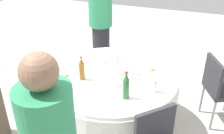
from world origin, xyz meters
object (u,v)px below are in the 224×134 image
(plate_east, at_px, (151,70))
(chair_west, at_px, (219,86))
(wine_glass_west, at_px, (120,53))
(bottle_green_near, at_px, (126,86))
(bottle_amber_front, at_px, (82,69))
(wine_glass_left, at_px, (131,66))
(plate_south, at_px, (117,85))
(wine_glass_far, at_px, (154,83))
(plate_north, at_px, (65,76))
(person_near, at_px, (101,26))
(dining_table, at_px, (112,86))
(wine_glass_east, at_px, (103,56))
(bottle_clear_rear, at_px, (117,64))
(wine_glass_mid, at_px, (131,70))

(plate_east, height_order, chair_west, chair_west)
(wine_glass_west, xyz_separation_m, chair_west, (0.17, -1.19, -0.33))
(bottle_green_near, relative_size, bottle_amber_front, 1.07)
(bottle_amber_front, relative_size, wine_glass_left, 1.80)
(plate_east, relative_size, plate_south, 0.88)
(wine_glass_far, bearing_deg, plate_east, 14.58)
(wine_glass_west, distance_m, plate_north, 0.72)
(chair_west, bearing_deg, person_near, -131.85)
(plate_south, height_order, plate_north, same)
(wine_glass_far, bearing_deg, wine_glass_west, 44.72)
(person_near, bearing_deg, wine_glass_west, -80.91)
(dining_table, distance_m, wine_glass_far, 0.58)
(wine_glass_left, bearing_deg, wine_glass_west, 37.50)
(wine_glass_east, bearing_deg, chair_west, -78.22)
(dining_table, height_order, bottle_clear_rear, bottle_clear_rear)
(bottle_green_near, xyz_separation_m, chair_west, (0.87, -0.91, -0.36))
(bottle_green_near, height_order, person_near, person_near)
(wine_glass_west, height_order, plate_east, wine_glass_west)
(wine_glass_west, height_order, plate_north, wine_glass_west)
(dining_table, relative_size, wine_glass_west, 9.91)
(bottle_amber_front, xyz_separation_m, wine_glass_west, (0.53, -0.26, -0.02))
(chair_west, bearing_deg, wine_glass_mid, -84.82)
(dining_table, xyz_separation_m, plate_south, (-0.19, -0.12, 0.16))
(wine_glass_far, xyz_separation_m, wine_glass_east, (0.40, 0.69, -0.01))
(bottle_amber_front, height_order, plate_south, bottle_amber_front)
(bottle_amber_front, relative_size, plate_east, 1.36)
(plate_south, bearing_deg, wine_glass_left, -13.78)
(wine_glass_mid, bearing_deg, wine_glass_east, 59.08)
(dining_table, distance_m, wine_glass_east, 0.39)
(wine_glass_mid, relative_size, chair_west, 0.17)
(dining_table, height_order, wine_glass_west, wine_glass_west)
(plate_north, relative_size, chair_west, 0.24)
(plate_south, relative_size, plate_north, 1.08)
(bottle_amber_front, height_order, person_near, person_near)
(bottle_amber_front, bearing_deg, bottle_green_near, -108.44)
(wine_glass_east, relative_size, plate_south, 0.61)
(bottle_clear_rear, bearing_deg, bottle_amber_front, 126.47)
(wine_glass_west, bearing_deg, plate_east, -105.54)
(dining_table, distance_m, bottle_amber_front, 0.43)
(wine_glass_left, xyz_separation_m, chair_west, (0.43, -0.98, -0.33))
(wine_glass_mid, bearing_deg, wine_glass_far, -119.28)
(wine_glass_west, distance_m, plate_east, 0.43)
(bottle_amber_front, height_order, wine_glass_mid, bottle_amber_front)
(plate_south, bearing_deg, plate_north, 90.30)
(bottle_amber_front, bearing_deg, plate_east, -58.36)
(bottle_amber_front, xyz_separation_m, plate_north, (-0.02, 0.20, -0.12))
(wine_glass_mid, xyz_separation_m, plate_east, (0.25, -0.18, -0.10))
(wine_glass_mid, height_order, wine_glass_far, wine_glass_mid)
(bottle_amber_front, xyz_separation_m, wine_glass_mid, (0.17, -0.49, -0.02))
(plate_south, bearing_deg, bottle_clear_rear, 19.32)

